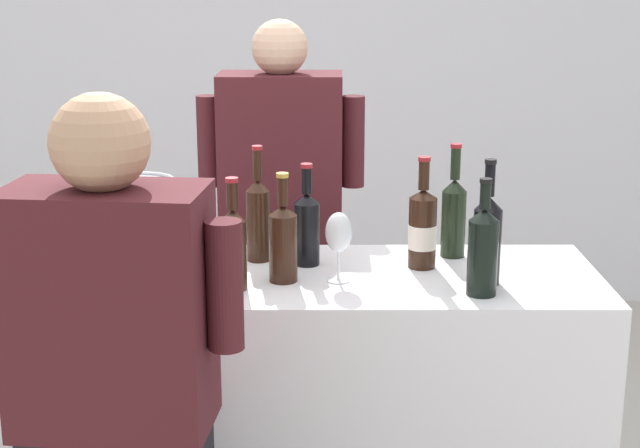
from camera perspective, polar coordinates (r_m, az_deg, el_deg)
name	(u,v)px	position (r m, az deg, el deg)	size (l,w,h in m)	color
wall_back	(288,54)	(5.25, -1.91, 10.10)	(8.00, 0.10, 2.80)	white
counter	(264,431)	(2.96, -3.37, -12.21)	(1.96, 0.60, 1.00)	white
wine_bottle_0	(85,239)	(2.78, -13.88, -0.89)	(0.08, 0.08, 0.33)	black
wine_bottle_1	(233,246)	(2.61, -5.23, -1.30)	(0.07, 0.07, 0.31)	black
wine_bottle_2	(422,228)	(2.81, 6.11, -0.24)	(0.08, 0.08, 0.33)	black
wine_bottle_4	(76,247)	(2.68, -14.34, -1.37)	(0.08, 0.08, 0.33)	black
wine_bottle_5	(482,249)	(2.60, 9.66, -1.51)	(0.08, 0.08, 0.32)	black
wine_bottle_6	(258,217)	(2.86, -3.74, 0.42)	(0.07, 0.07, 0.35)	black
wine_bottle_7	(453,214)	(2.93, 7.95, 0.59)	(0.07, 0.07, 0.35)	black
wine_bottle_8	(487,237)	(2.69, 9.92, -0.75)	(0.08, 0.08, 0.35)	black
wine_bottle_9	(283,240)	(2.67, -2.25, -0.99)	(0.08, 0.08, 0.31)	black
wine_bottle_10	(306,226)	(2.82, -0.83, -0.11)	(0.08, 0.08, 0.31)	black
wine_glass	(338,235)	(2.66, 1.08, -0.65)	(0.07, 0.07, 0.20)	silver
ice_bucket	(137,218)	(2.95, -10.86, 0.35)	(0.23, 0.23, 0.24)	silver
person_server	(282,261)	(3.48, -2.31, -2.22)	(0.59, 0.25, 1.69)	black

